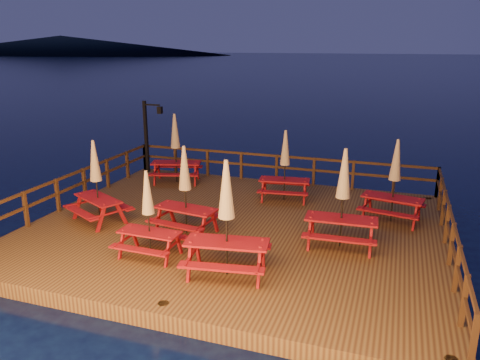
{
  "coord_description": "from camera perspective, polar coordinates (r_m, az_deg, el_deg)",
  "views": [
    {
      "loc": [
        4.35,
        -12.33,
        5.68
      ],
      "look_at": [
        -0.07,
        0.6,
        1.66
      ],
      "focal_mm": 35.0,
      "sensor_mm": 36.0,
      "label": 1
    }
  ],
  "objects": [
    {
      "name": "picnic_table_7",
      "position": [
        10.74,
        -1.65,
        -4.5
      ],
      "size": [
        2.18,
        1.89,
        2.79
      ],
      "rotation": [
        0.0,
        0.0,
        0.16
      ],
      "color": "maroon",
      "rests_on": "deck"
    },
    {
      "name": "railing",
      "position": [
        15.44,
        1.65,
        -0.6
      ],
      "size": [
        11.8,
        9.75,
        1.1
      ],
      "color": "#3A2612",
      "rests_on": "deck"
    },
    {
      "name": "lamp_post",
      "position": [
        19.8,
        -11.01,
        5.98
      ],
      "size": [
        0.85,
        0.18,
        3.0
      ],
      "color": "black",
      "rests_on": "deck"
    },
    {
      "name": "picnic_table_5",
      "position": [
        14.66,
        -17.12,
        -0.01
      ],
      "size": [
        2.24,
        2.1,
        2.54
      ],
      "rotation": [
        0.0,
        0.0,
        -0.47
      ],
      "color": "maroon",
      "rests_on": "deck"
    },
    {
      "name": "ground",
      "position": [
        14.25,
        -0.53,
        -7.07
      ],
      "size": [
        500.0,
        500.0,
        0.0
      ],
      "primitive_type": "plane",
      "color": "black",
      "rests_on": "ground"
    },
    {
      "name": "deck",
      "position": [
        14.18,
        -0.54,
        -6.33
      ],
      "size": [
        12.0,
        10.0,
        0.4
      ],
      "primitive_type": "cube",
      "color": "#462A16",
      "rests_on": "ground"
    },
    {
      "name": "picnic_table_1",
      "position": [
        18.24,
        -7.86,
        3.98
      ],
      "size": [
        2.24,
        2.01,
        2.69
      ],
      "rotation": [
        0.0,
        0.0,
        0.28
      ],
      "color": "maroon",
      "rests_on": "deck"
    },
    {
      "name": "headland_left",
      "position": [
        260.67,
        -20.97,
        15.13
      ],
      "size": [
        180.0,
        84.0,
        9.0
      ],
      "primitive_type": "ellipsoid",
      "color": "black",
      "rests_on": "ground"
    },
    {
      "name": "picnic_table_4",
      "position": [
        11.95,
        -11.11,
        -3.95
      ],
      "size": [
        1.62,
        1.35,
        2.28
      ],
      "rotation": [
        0.0,
        0.0,
        -0.02
      ],
      "color": "maroon",
      "rests_on": "deck"
    },
    {
      "name": "picnic_table_0",
      "position": [
        12.53,
        12.42,
        -2.02
      ],
      "size": [
        1.96,
        1.64,
        2.7
      ],
      "rotation": [
        0.0,
        0.0,
        0.05
      ],
      "color": "maroon",
      "rests_on": "deck"
    },
    {
      "name": "picnic_table_6",
      "position": [
        13.22,
        -6.7,
        -1.07
      ],
      "size": [
        1.98,
        1.71,
        2.56
      ],
      "rotation": [
        0.0,
        0.0,
        -0.14
      ],
      "color": "maroon",
      "rests_on": "deck"
    },
    {
      "name": "picnic_table_2",
      "position": [
        16.09,
        5.49,
        1.93
      ],
      "size": [
        1.89,
        1.63,
        2.46
      ],
      "rotation": [
        0.0,
        0.0,
        0.14
      ],
      "color": "maroon",
      "rests_on": "deck"
    },
    {
      "name": "deck_piles",
      "position": [
        14.38,
        -0.53,
        -8.16
      ],
      "size": [
        11.44,
        9.44,
        1.4
      ],
      "color": "#3A2612",
      "rests_on": "ground"
    },
    {
      "name": "picnic_table_3",
      "position": [
        14.79,
        18.32,
        0.07
      ],
      "size": [
        2.04,
        1.79,
        2.56
      ],
      "rotation": [
        0.0,
        0.0,
        -0.19
      ],
      "color": "maroon",
      "rests_on": "deck"
    }
  ]
}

